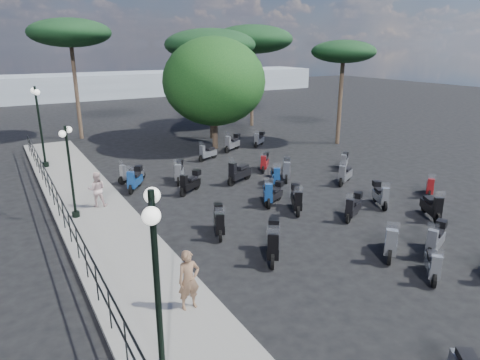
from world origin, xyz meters
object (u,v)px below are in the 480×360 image
lamp_post_1 (70,166)px  scooter_11 (207,153)px  scooter_19 (432,207)px  scooter_22 (265,163)px  scooter_12 (436,240)px  pine_2 (70,33)px  scooter_10 (179,172)px  scooter_1 (273,243)px  scooter_5 (135,180)px  pine_1 (252,39)px  scooter_7 (433,266)px  scooter_8 (268,194)px  lamp_post_2 (40,122)px  pine_3 (344,52)px  scooter_25 (380,196)px  woman (189,280)px  scooter_15 (274,194)px  scooter_17 (232,143)px  scooter_3 (190,183)px  scooter_27 (344,161)px  scooter_4 (131,174)px  scooter_9 (239,173)px  scooter_14 (296,200)px  scooter_16 (287,170)px  broadleaf_tree (214,82)px  scooter_13 (391,242)px  scooter_21 (275,177)px  scooter_23 (259,140)px  pine_0 (210,45)px  scooter_26 (345,175)px  scooter_20 (353,208)px  scooter_2 (219,222)px  scooter_24 (430,187)px  lamp_post_0 (157,287)px  pedestrian_far (97,189)px

lamp_post_1 → scooter_11: size_ratio=2.45×
scooter_19 → scooter_22: size_ratio=1.23×
scooter_12 → pine_2: 26.77m
scooter_10 → scooter_19: bearing=153.3°
scooter_1 → scooter_12: scooter_1 is taller
scooter_5 → pine_1: 19.22m
scooter_7 → scooter_8: (-0.77, 7.67, 0.05)m
lamp_post_2 → pine_3: (18.61, -3.31, 3.50)m
scooter_11 → scooter_25: 11.05m
woman → scooter_1: (3.54, 1.35, -0.40)m
scooter_15 → scooter_17: bearing=-47.1°
scooter_3 → scooter_27: 9.10m
scooter_7 → scooter_4: bearing=-23.2°
scooter_12 → pine_1: pine_1 is taller
scooter_9 → scooter_14: size_ratio=1.16×
scooter_5 → scooter_25: size_ratio=1.04×
woman → scooter_27: woman is taller
lamp_post_1 → scooter_8: (7.60, -2.31, -1.76)m
scooter_15 → scooter_11: bearing=-33.7°
scooter_16 → broadleaf_tree: 9.00m
scooter_13 → scooter_21: (0.94, 8.01, -0.06)m
scooter_11 → broadleaf_tree: broadleaf_tree is taller
scooter_25 → pine_1: size_ratio=0.18×
scooter_11 → scooter_23: 4.97m
scooter_25 → pine_2: (-8.45, 20.96, 6.94)m
lamp_post_1 → scooter_14: bearing=0.3°
pine_0 → pine_3: pine_0 is taller
scooter_13 → pine_0: bearing=-48.9°
scooter_16 → scooter_26: scooter_16 is taller
scooter_20 → scooter_25: scooter_25 is taller
scooter_2 → scooter_1: bearing=128.9°
scooter_14 → pine_3: size_ratio=0.22×
scooter_1 → scooter_11: (3.60, 12.24, -0.12)m
scooter_3 → scooter_21: scooter_21 is taller
scooter_24 → broadleaf_tree: (-4.26, 13.42, 3.97)m
scooter_26 → scooter_23: bearing=-34.2°
scooter_3 → scooter_8: 3.84m
scooter_8 → scooter_27: bearing=-130.3°
scooter_22 → scooter_23: bearing=-78.6°
woman → scooter_20: 8.61m
scooter_4 → scooter_21: 7.29m
scooter_7 → scooter_25: bearing=-76.5°
lamp_post_0 → scooter_14: size_ratio=2.84×
scooter_24 → pine_3: pine_3 is taller
pedestrian_far → scooter_4: size_ratio=0.98×
pedestrian_far → scooter_7: pedestrian_far is taller
lamp_post_0 → scooter_13: (8.62, 2.05, -2.07)m
woman → scooter_11: bearing=63.2°
scooter_17 → scooter_21: 7.50m
broadleaf_tree → pine_0: size_ratio=0.93×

